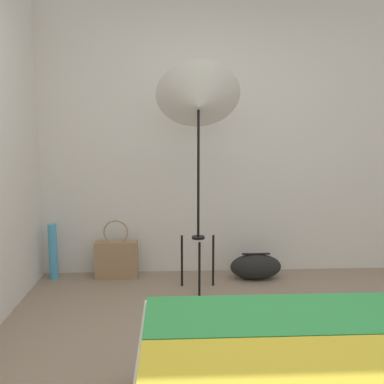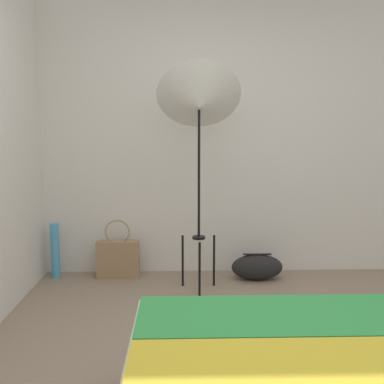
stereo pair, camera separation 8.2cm
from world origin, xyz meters
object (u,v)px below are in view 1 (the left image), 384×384
Objects in this scene: photo_umbrella at (198,103)px; tote_bag at (116,259)px; duffel_bag at (256,267)px; paper_roll at (53,252)px.

tote_bag is (-0.74, 0.33, -1.41)m from photo_umbrella.
paper_roll is at bearing 176.69° from duffel_bag.
tote_bag is at bearing -0.64° from paper_roll.
tote_bag is at bearing 175.50° from duffel_bag.
photo_umbrella is at bearing -14.33° from paper_roll.
photo_umbrella is 4.05× the size of duffel_bag.
paper_roll is at bearing 165.67° from photo_umbrella.
paper_roll is (-0.58, 0.01, 0.07)m from tote_bag.
photo_umbrella reaches higher than tote_bag.
photo_umbrella is at bearing -157.30° from duffel_bag.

